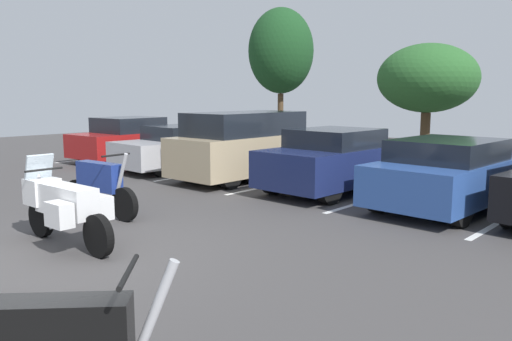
{
  "coord_description": "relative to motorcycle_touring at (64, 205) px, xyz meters",
  "views": [
    {
      "loc": [
        6.98,
        -3.39,
        2.33
      ],
      "look_at": [
        0.94,
        3.26,
        0.98
      ],
      "focal_mm": 35.85,
      "sensor_mm": 36.0,
      "label": 1
    }
  ],
  "objects": [
    {
      "name": "car_tan",
      "position": [
        -2.27,
        6.66,
        0.28
      ],
      "size": [
        1.88,
        4.88,
        1.84
      ],
      "color": "tan",
      "rests_on": "ground"
    },
    {
      "name": "ground",
      "position": [
        0.39,
        -0.31,
        -0.69
      ],
      "size": [
        44.0,
        44.0,
        0.1
      ],
      "primitive_type": "cube",
      "color": "#423F3F"
    },
    {
      "name": "car_silver",
      "position": [
        -4.99,
        6.68,
        0.02
      ],
      "size": [
        2.06,
        4.73,
        1.36
      ],
      "color": "#B7B7BC",
      "rests_on": "ground"
    },
    {
      "name": "car_navy",
      "position": [
        0.59,
        6.71,
        0.1
      ],
      "size": [
        1.98,
        4.36,
        1.51
      ],
      "color": "navy",
      "rests_on": "ground"
    },
    {
      "name": "car_blue",
      "position": [
        3.37,
        6.67,
        0.07
      ],
      "size": [
        2.05,
        4.39,
        1.43
      ],
      "color": "#2D519E",
      "rests_on": "ground"
    },
    {
      "name": "tree_center_left",
      "position": [
        -10.02,
        17.38,
        3.91
      ],
      "size": [
        3.41,
        3.41,
        6.77
      ],
      "color": "#4C3823",
      "rests_on": "ground"
    },
    {
      "name": "motorcycle_second",
      "position": [
        -1.32,
        1.41,
        -0.04
      ],
      "size": [
        2.1,
        0.62,
        1.28
      ],
      "color": "black",
      "rests_on": "ground"
    },
    {
      "name": "car_red",
      "position": [
        -7.9,
        6.75,
        0.1
      ],
      "size": [
        2.17,
        4.63,
        1.53
      ],
      "color": "maroon",
      "rests_on": "ground"
    },
    {
      "name": "tree_far_left",
      "position": [
        -2.42,
        18.37,
        2.37
      ],
      "size": [
        4.38,
        4.38,
        4.54
      ],
      "color": "#4C3823",
      "rests_on": "ground"
    },
    {
      "name": "parking_stripes",
      "position": [
        -1.0,
        6.95,
        -0.64
      ],
      "size": [
        16.79,
        4.98,
        0.01
      ],
      "color": "silver",
      "rests_on": "ground"
    },
    {
      "name": "motorcycle_touring",
      "position": [
        0.0,
        0.0,
        0.0
      ],
      "size": [
        2.31,
        0.91,
        1.37
      ],
      "color": "black",
      "rests_on": "ground"
    }
  ]
}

